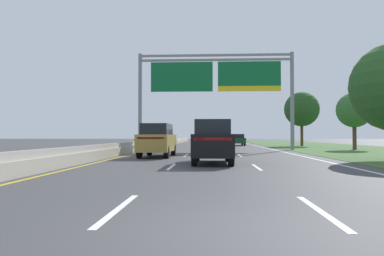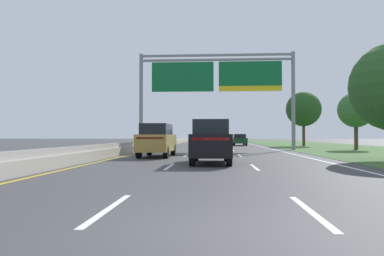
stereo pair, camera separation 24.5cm
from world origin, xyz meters
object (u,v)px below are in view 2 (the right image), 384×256
Objects in this scene: car_grey_centre_lane_suv at (212,138)px; car_gold_left_lane_suv at (157,140)px; overhead_sign_gantry at (216,81)px; roadside_tree_mid at (356,110)px; pickup_truck_red at (213,137)px; roadside_tree_far at (304,109)px; car_darkgreen_right_lane_sedan at (239,140)px; car_black_centre_lane_suv at (211,141)px.

car_gold_left_lane_suv is at bearing 170.44° from car_grey_centre_lane_suv.
car_gold_left_lane_suv is at bearing -108.06° from overhead_sign_gantry.
car_gold_left_lane_suv is 21.18m from roadside_tree_mid.
overhead_sign_gantry is at bearing -178.07° from pickup_truck_red.
roadside_tree_mid is at bearing -53.54° from car_gold_left_lane_suv.
roadside_tree_far reaches higher than pickup_truck_red.
car_gold_left_lane_suv is at bearing 163.92° from car_darkgreen_right_lane_sedan.
car_grey_centre_lane_suv is (-0.43, 10.98, -5.57)m from overhead_sign_gantry.
car_grey_centre_lane_suv is (0.00, -8.47, 0.02)m from pickup_truck_red.
car_gold_left_lane_suv is at bearing 174.41° from pickup_truck_red.
pickup_truck_red reaches higher than car_grey_centre_lane_suv.
car_black_centre_lane_suv is (0.08, -27.94, 0.00)m from car_grey_centre_lane_suv.
car_darkgreen_right_lane_sedan is 17.71m from roadside_tree_mid.
roadside_tree_mid is (13.61, 17.33, 2.69)m from car_black_centre_lane_suv.
roadside_tree_mid reaches higher than pickup_truck_red.
car_darkgreen_right_lane_sedan is 0.81× the size of roadside_tree_mid.
car_gold_left_lane_suv reaches higher than car_darkgreen_right_lane_sedan.
car_grey_centre_lane_suv reaches higher than car_darkgreen_right_lane_sedan.
car_black_centre_lane_suv is at bearing 179.14° from car_grey_centre_lane_suv.
overhead_sign_gantry is 12.32m from car_grey_centre_lane_suv.
pickup_truck_red is at bearing 0.04° from car_black_centre_lane_suv.
roadside_tree_far is (11.69, -7.29, 3.68)m from pickup_truck_red.
pickup_truck_red is 1.15× the size of car_gold_left_lane_suv.
pickup_truck_red is 8.47m from car_grey_centre_lane_suv.
roadside_tree_mid reaches higher than car_black_centre_lane_suv.
car_gold_left_lane_suv is 0.68× the size of roadside_tree_far.
car_darkgreen_right_lane_sedan is at bearing 162.85° from roadside_tree_far.
car_gold_left_lane_suv is at bearing -122.21° from roadside_tree_far.
overhead_sign_gantry reaches higher than car_gold_left_lane_suv.
car_grey_centre_lane_suv is 1.07× the size of car_darkgreen_right_lane_sedan.
pickup_truck_red is 31.45m from car_gold_left_lane_suv.
roadside_tree_far is (11.60, 29.12, 3.66)m from car_black_centre_lane_suv.
car_grey_centre_lane_suv is (3.42, 22.79, 0.00)m from car_gold_left_lane_suv.
car_gold_left_lane_suv and car_grey_centre_lane_suv have the same top height.
car_grey_centre_lane_suv is 17.53m from roadside_tree_mid.
car_black_centre_lane_suv is 0.67× the size of roadside_tree_far.
car_gold_left_lane_suv is 1.00× the size of car_grey_centre_lane_suv.
roadside_tree_far is at bearing -108.30° from car_darkgreen_right_lane_sedan.
car_darkgreen_right_lane_sedan is at bearing -142.22° from pickup_truck_red.
roadside_tree_mid is 0.78× the size of roadside_tree_far.
car_gold_left_lane_suv is 6.23m from car_black_centre_lane_suv.
roadside_tree_mid reaches higher than car_gold_left_lane_suv.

